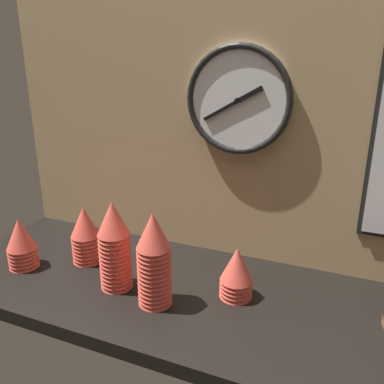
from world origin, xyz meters
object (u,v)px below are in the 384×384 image
(cup_stack_center_right, at_px, (237,273))
(cup_stack_center, at_px, (154,259))
(cup_stack_center_left, at_px, (114,245))
(cup_stack_far_left, at_px, (21,243))
(cup_stack_left, at_px, (85,234))
(wall_clock, at_px, (239,100))

(cup_stack_center_right, bearing_deg, cup_stack_center, -149.40)
(cup_stack_center_left, height_order, cup_stack_far_left, cup_stack_center_left)
(cup_stack_left, relative_size, cup_stack_center, 0.71)
(cup_stack_center_right, distance_m, cup_stack_center_left, 0.34)
(cup_stack_left, relative_size, cup_stack_center_left, 0.71)
(cup_stack_left, xyz_separation_m, wall_clock, (0.42, 0.21, 0.41))
(cup_stack_center_right, bearing_deg, cup_stack_left, 179.27)
(cup_stack_center_left, height_order, cup_stack_center, same)
(cup_stack_left, bearing_deg, cup_stack_center_left, -28.02)
(cup_stack_center_right, distance_m, wall_clock, 0.49)
(cup_stack_center_right, xyz_separation_m, cup_stack_far_left, (-0.66, -0.10, 0.01))
(cup_stack_left, distance_m, cup_stack_far_left, 0.19)
(wall_clock, bearing_deg, cup_stack_far_left, -151.39)
(cup_stack_center_right, relative_size, cup_stack_center_left, 0.57)
(wall_clock, bearing_deg, cup_stack_center_left, -130.03)
(cup_stack_left, xyz_separation_m, cup_stack_center, (0.31, -0.12, 0.04))
(cup_stack_center_left, bearing_deg, cup_stack_center_right, 14.31)
(cup_stack_left, bearing_deg, wall_clock, 26.65)
(cup_stack_center, xyz_separation_m, wall_clock, (0.12, 0.33, 0.37))
(cup_stack_far_left, height_order, wall_clock, wall_clock)
(cup_stack_center_left, height_order, wall_clock, wall_clock)
(cup_stack_center_left, distance_m, wall_clock, 0.54)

